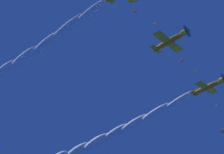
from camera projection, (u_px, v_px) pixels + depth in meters
The scene contains 4 objects.
airplane_left_wingman at pixel (209, 87), 78.21m from camera, with size 7.20×7.42×3.71m.
airplane_right_wingman at pixel (171, 40), 70.94m from camera, with size 7.20×7.66×3.06m.
smoke_trail_left_wingman at pixel (97, 141), 90.62m from camera, with size 38.87×2.93×4.12m.
smoke_trail_outer_left at pixel (7, 68), 78.42m from camera, with size 38.15×2.52×4.25m.
Camera 1 is at (-22.03, 34.84, 1.96)m, focal length 69.13 mm.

